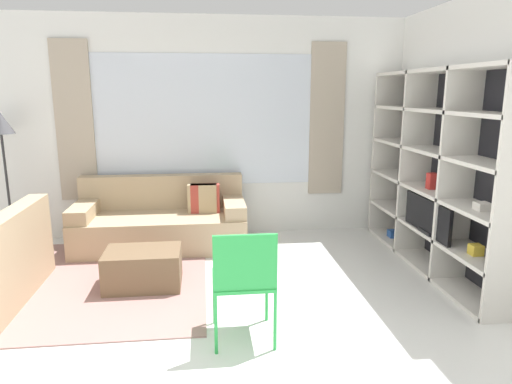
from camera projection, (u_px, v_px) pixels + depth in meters
wall_back at (205, 128)px, 5.68m from camera, size 6.20×0.11×2.70m
wall_right at (471, 140)px, 4.38m from camera, size 0.07×4.40×2.70m
area_rug at (98, 281)px, 4.42m from camera, size 2.09×2.32×0.01m
shelving_unit at (438, 173)px, 4.63m from camera, size 0.38×2.54×2.02m
couch_main at (163, 222)px, 5.40m from camera, size 1.96×0.87×0.81m
ottoman at (143, 269)px, 4.27m from camera, size 0.69×0.48×0.36m
floor_lamp at (1, 133)px, 5.13m from camera, size 0.30×0.30×1.60m
folding_chair at (244, 276)px, 3.24m from camera, size 0.44×0.46×0.86m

